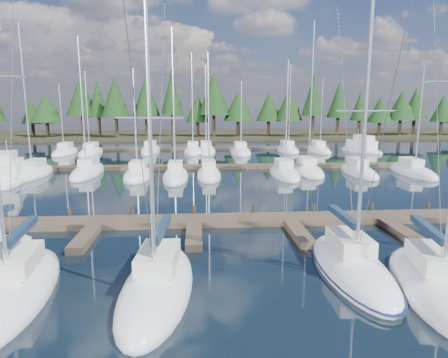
{
  "coord_description": "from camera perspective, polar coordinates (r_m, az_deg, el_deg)",
  "views": [
    {
      "loc": [
        0.2,
        -6.42,
        7.5
      ],
      "look_at": [
        2.18,
        22.0,
        2.11
      ],
      "focal_mm": 32.0,
      "sensor_mm": 36.0,
      "label": 1
    }
  ],
  "objects": [
    {
      "name": "ground",
      "position": [
        37.18,
        -4.21,
        -0.96
      ],
      "size": [
        260.0,
        260.0,
        0.0
      ],
      "primitive_type": "plane",
      "color": "black",
      "rests_on": "ground"
    },
    {
      "name": "far_shore",
      "position": [
        96.69,
        -4.11,
        6.41
      ],
      "size": [
        220.0,
        30.0,
        0.6
      ],
      "primitive_type": "cube",
      "color": "#2B2818",
      "rests_on": "ground"
    },
    {
      "name": "main_dock",
      "position": [
        24.87,
        -4.29,
        -6.38
      ],
      "size": [
        44.0,
        6.13,
        0.9
      ],
      "color": "#4A3D2E",
      "rests_on": "ground"
    },
    {
      "name": "back_docks",
      "position": [
        56.48,
        -4.16,
        3.25
      ],
      "size": [
        50.0,
        21.8,
        0.4
      ],
      "color": "#4A3D2E",
      "rests_on": "ground"
    },
    {
      "name": "front_sailboat_2",
      "position": [
        18.32,
        -27.8,
        -13.74
      ],
      "size": [
        3.7,
        8.89,
        15.32
      ],
      "color": "silver",
      "rests_on": "ground"
    },
    {
      "name": "front_sailboat_3",
      "position": [
        16.81,
        -9.49,
        -14.88
      ],
      "size": [
        3.38,
        8.57,
        12.7
      ],
      "color": "silver",
      "rests_on": "ground"
    },
    {
      "name": "front_sailboat_4",
      "position": [
        19.21,
        17.75,
        -11.9
      ],
      "size": [
        2.94,
        8.49,
        13.09
      ],
      "color": "silver",
      "rests_on": "ground"
    },
    {
      "name": "front_sailboat_5",
      "position": [
        18.62,
        28.12,
        -13.39
      ],
      "size": [
        4.51,
        8.83,
        15.01
      ],
      "color": "silver",
      "rests_on": "ground"
    },
    {
      "name": "back_sailboat_rows",
      "position": [
        52.26,
        -3.86,
        2.72
      ],
      "size": [
        47.08,
        32.84,
        16.63
      ],
      "color": "silver",
      "rests_on": "ground"
    },
    {
      "name": "motor_yacht_left",
      "position": [
        44.39,
        -28.5,
        0.36
      ],
      "size": [
        5.7,
        10.18,
        4.84
      ],
      "color": "silver",
      "rests_on": "ground"
    },
    {
      "name": "motor_yacht_right",
      "position": [
        66.97,
        19.03,
        4.1
      ],
      "size": [
        5.63,
        9.15,
        4.34
      ],
      "color": "silver",
      "rests_on": "ground"
    },
    {
      "name": "tree_line",
      "position": [
        86.69,
        -5.84,
        10.66
      ],
      "size": [
        184.52,
        11.96,
        13.57
      ],
      "color": "black",
      "rests_on": "far_shore"
    }
  ]
}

